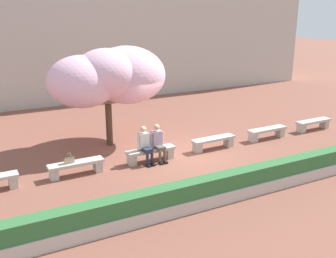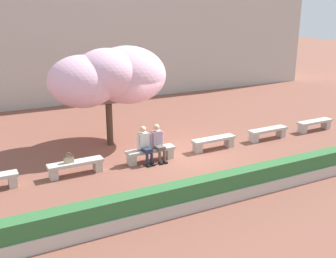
{
  "view_description": "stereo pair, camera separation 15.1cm",
  "coord_description": "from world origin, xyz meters",
  "px_view_note": "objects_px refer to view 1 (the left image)",
  "views": [
    {
      "loc": [
        -6.74,
        -11.6,
        5.09
      ],
      "look_at": [
        -0.52,
        0.2,
        1.0
      ],
      "focal_mm": 42.0,
      "sensor_mm": 36.0,
      "label": 1
    },
    {
      "loc": [
        -6.61,
        -11.67,
        5.09
      ],
      "look_at": [
        -0.52,
        0.2,
        1.0
      ],
      "focal_mm": 42.0,
      "sensor_mm": 36.0,
      "label": 2
    }
  ],
  "objects_px": {
    "handbag": "(69,159)",
    "cherry_tree_main": "(109,76)",
    "person_seated_left": "(145,144)",
    "stone_bench_center": "(151,153)",
    "stone_bench_near_west": "(76,166)",
    "stone_bench_east_end": "(267,132)",
    "person_seated_right": "(158,141)",
    "stone_bench_far_east": "(313,123)",
    "stone_bench_near_east": "(213,141)"
  },
  "relations": [
    {
      "from": "person_seated_left",
      "to": "person_seated_right",
      "type": "height_order",
      "value": "same"
    },
    {
      "from": "stone_bench_near_west",
      "to": "person_seated_right",
      "type": "xyz_separation_m",
      "value": [
        2.88,
        -0.05,
        0.4
      ]
    },
    {
      "from": "handbag",
      "to": "cherry_tree_main",
      "type": "xyz_separation_m",
      "value": [
        2.28,
        2.42,
        2.08
      ]
    },
    {
      "from": "handbag",
      "to": "stone_bench_near_west",
      "type": "bearing_deg",
      "value": -4.93
    },
    {
      "from": "stone_bench_near_west",
      "to": "stone_bench_east_end",
      "type": "height_order",
      "value": "same"
    },
    {
      "from": "person_seated_left",
      "to": "handbag",
      "type": "distance_m",
      "value": 2.58
    },
    {
      "from": "person_seated_left",
      "to": "stone_bench_center",
      "type": "bearing_deg",
      "value": 12.28
    },
    {
      "from": "stone_bench_near_west",
      "to": "person_seated_left",
      "type": "distance_m",
      "value": 2.41
    },
    {
      "from": "stone_bench_center",
      "to": "stone_bench_far_east",
      "type": "bearing_deg",
      "value": 0.0
    },
    {
      "from": "stone_bench_east_end",
      "to": "cherry_tree_main",
      "type": "xyz_separation_m",
      "value": [
        -5.78,
        2.44,
        2.35
      ]
    },
    {
      "from": "stone_bench_east_end",
      "to": "handbag",
      "type": "bearing_deg",
      "value": 179.88
    },
    {
      "from": "stone_bench_east_end",
      "to": "person_seated_left",
      "type": "bearing_deg",
      "value": -179.45
    },
    {
      "from": "stone_bench_far_east",
      "to": "cherry_tree_main",
      "type": "relative_size",
      "value": 0.39
    },
    {
      "from": "handbag",
      "to": "cherry_tree_main",
      "type": "relative_size",
      "value": 0.07
    },
    {
      "from": "person_seated_right",
      "to": "stone_bench_near_west",
      "type": "bearing_deg",
      "value": 178.94
    },
    {
      "from": "person_seated_left",
      "to": "cherry_tree_main",
      "type": "relative_size",
      "value": 0.28
    },
    {
      "from": "stone_bench_near_west",
      "to": "stone_bench_near_east",
      "type": "distance_m",
      "value": 5.24
    },
    {
      "from": "stone_bench_east_end",
      "to": "person_seated_right",
      "type": "distance_m",
      "value": 5.0
    },
    {
      "from": "stone_bench_east_end",
      "to": "handbag",
      "type": "distance_m",
      "value": 8.06
    },
    {
      "from": "stone_bench_center",
      "to": "person_seated_right",
      "type": "bearing_deg",
      "value": -11.79
    },
    {
      "from": "stone_bench_east_end",
      "to": "cherry_tree_main",
      "type": "height_order",
      "value": "cherry_tree_main"
    },
    {
      "from": "stone_bench_east_end",
      "to": "stone_bench_far_east",
      "type": "relative_size",
      "value": 1.0
    },
    {
      "from": "stone_bench_near_west",
      "to": "person_seated_right",
      "type": "distance_m",
      "value": 2.9
    },
    {
      "from": "stone_bench_east_end",
      "to": "person_seated_right",
      "type": "relative_size",
      "value": 1.37
    },
    {
      "from": "stone_bench_near_west",
      "to": "handbag",
      "type": "height_order",
      "value": "handbag"
    },
    {
      "from": "stone_bench_near_west",
      "to": "stone_bench_center",
      "type": "xyz_separation_m",
      "value": [
        2.62,
        0.0,
        0.0
      ]
    },
    {
      "from": "stone_bench_east_end",
      "to": "person_seated_left",
      "type": "xyz_separation_m",
      "value": [
        -5.48,
        -0.05,
        0.4
      ]
    },
    {
      "from": "person_seated_right",
      "to": "handbag",
      "type": "xyz_separation_m",
      "value": [
        -3.07,
        0.07,
        -0.12
      ]
    },
    {
      "from": "stone_bench_center",
      "to": "person_seated_left",
      "type": "distance_m",
      "value": 0.47
    },
    {
      "from": "stone_bench_center",
      "to": "handbag",
      "type": "distance_m",
      "value": 2.83
    },
    {
      "from": "person_seated_left",
      "to": "person_seated_right",
      "type": "xyz_separation_m",
      "value": [
        0.5,
        -0.0,
        0.0
      ]
    },
    {
      "from": "stone_bench_near_west",
      "to": "cherry_tree_main",
      "type": "distance_m",
      "value": 3.98
    },
    {
      "from": "stone_bench_center",
      "to": "stone_bench_near_east",
      "type": "distance_m",
      "value": 2.62
    },
    {
      "from": "person_seated_right",
      "to": "stone_bench_east_end",
      "type": "bearing_deg",
      "value": 0.61
    },
    {
      "from": "stone_bench_east_end",
      "to": "stone_bench_far_east",
      "type": "bearing_deg",
      "value": 0.0
    },
    {
      "from": "stone_bench_near_east",
      "to": "handbag",
      "type": "distance_m",
      "value": 5.44
    },
    {
      "from": "stone_bench_east_end",
      "to": "handbag",
      "type": "height_order",
      "value": "handbag"
    },
    {
      "from": "stone_bench_far_east",
      "to": "handbag",
      "type": "relative_size",
      "value": 5.23
    },
    {
      "from": "stone_bench_center",
      "to": "person_seated_left",
      "type": "xyz_separation_m",
      "value": [
        -0.24,
        -0.05,
        0.4
      ]
    },
    {
      "from": "stone_bench_near_east",
      "to": "cherry_tree_main",
      "type": "xyz_separation_m",
      "value": [
        -3.16,
        2.44,
        2.35
      ]
    },
    {
      "from": "stone_bench_near_east",
      "to": "handbag",
      "type": "relative_size",
      "value": 5.23
    },
    {
      "from": "stone_bench_far_east",
      "to": "person_seated_left",
      "type": "height_order",
      "value": "person_seated_left"
    },
    {
      "from": "stone_bench_near_east",
      "to": "person_seated_right",
      "type": "bearing_deg",
      "value": -178.7
    },
    {
      "from": "person_seated_right",
      "to": "cherry_tree_main",
      "type": "xyz_separation_m",
      "value": [
        -0.79,
        2.49,
        1.96
      ]
    },
    {
      "from": "stone_bench_center",
      "to": "handbag",
      "type": "bearing_deg",
      "value": 179.66
    },
    {
      "from": "stone_bench_far_east",
      "to": "stone_bench_east_end",
      "type": "bearing_deg",
      "value": 180.0
    },
    {
      "from": "stone_bench_near_west",
      "to": "stone_bench_center",
      "type": "relative_size",
      "value": 1.0
    },
    {
      "from": "stone_bench_center",
      "to": "person_seated_right",
      "type": "height_order",
      "value": "person_seated_right"
    },
    {
      "from": "stone_bench_far_east",
      "to": "cherry_tree_main",
      "type": "xyz_separation_m",
      "value": [
        -8.4,
        2.44,
        2.35
      ]
    },
    {
      "from": "person_seated_left",
      "to": "handbag",
      "type": "height_order",
      "value": "person_seated_left"
    }
  ]
}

